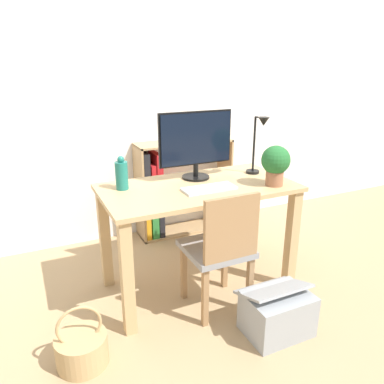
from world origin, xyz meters
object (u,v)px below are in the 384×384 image
vase (122,175)px  storage_box (277,312)px  basket (82,348)px  keyboard (209,189)px  potted_plant (276,163)px  chair (221,247)px  desk_lamp (259,140)px  monitor (196,141)px  bookshelf (167,191)px

vase → storage_box: vase is taller
basket → storage_box: (1.12, -0.24, 0.04)m
keyboard → potted_plant: 0.48m
potted_plant → chair: 0.67m
vase → chair: 0.80m
potted_plant → storage_box: size_ratio=0.69×
vase → chair: vase is taller
vase → basket: size_ratio=0.61×
basket → storage_box: basket is taller
desk_lamp → basket: bearing=-161.6°
monitor → bookshelf: (0.07, 0.75, -0.62)m
storage_box → desk_lamp: bearing=67.5°
basket → monitor: bearing=31.4°
vase → chair: bearing=-44.2°
potted_plant → chair: (-0.47, -0.12, -0.47)m
desk_lamp → storage_box: desk_lamp is taller
storage_box → monitor: bearing=100.2°
basket → storage_box: 1.14m
keyboard → potted_plant: size_ratio=1.31×
monitor → storage_box: 1.24m
monitor → chair: monitor is taller
chair → storage_box: 0.51m
potted_plant → bookshelf: (-0.34, 1.13, -0.51)m
bookshelf → basket: bearing=-127.6°
bookshelf → basket: 1.73m
keyboard → chair: 0.39m
monitor → bookshelf: size_ratio=0.61×
monitor → chair: bearing=-96.4°
potted_plant → basket: (-1.38, -0.22, -0.83)m
vase → desk_lamp: (0.99, -0.10, 0.16)m
bookshelf → storage_box: size_ratio=2.26×
vase → chair: (0.49, -0.47, -0.41)m
monitor → basket: 1.48m
vase → bookshelf: 1.08m
potted_plant → basket: bearing=-171.0°
bookshelf → basket: (-1.04, -1.34, -0.33)m
bookshelf → basket: size_ratio=2.46×
monitor → storage_box: monitor is taller
chair → storage_box: size_ratio=2.13×
desk_lamp → bookshelf: 1.13m
chair → storage_box: bearing=-52.1°
basket → desk_lamp: bearing=18.4°
vase → bookshelf: size_ratio=0.25×
vase → potted_plant: bearing=-20.3°
keyboard → basket: (-0.93, -0.32, -0.69)m
keyboard → potted_plant: (0.45, -0.10, 0.15)m
monitor → desk_lamp: monitor is taller
keyboard → desk_lamp: 0.56m
keyboard → storage_box: keyboard is taller
keyboard → bookshelf: size_ratio=0.40×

